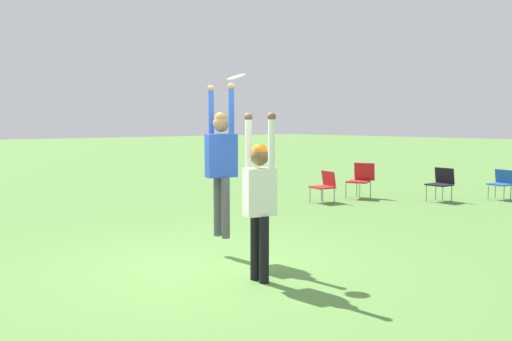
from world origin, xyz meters
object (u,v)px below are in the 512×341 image
object	(u,v)px
camping_chair_3	(441,181)
person_defending	(260,193)
person_jumping	(221,156)
camping_chair_4	(502,182)
camping_chair_2	(361,178)
frisbee	(236,77)
camping_chair_1	(325,184)

from	to	relation	value
camping_chair_3	person_defending	bearing A→B (deg)	106.95
person_jumping	camping_chair_4	bearing A→B (deg)	13.89
person_jumping	camping_chair_2	size ratio (longest dim) A/B	2.42
frisbee	camping_chair_2	world-z (taller)	frisbee
person_jumping	camping_chair_3	xyz separation A→B (m)	(-0.62, 7.25, -0.97)
frisbee	camping_chair_4	world-z (taller)	frisbee
person_defending	camping_chair_4	world-z (taller)	person_defending
person_jumping	camping_chair_2	bearing A→B (deg)	35.59
camping_chair_1	camping_chair_2	world-z (taller)	camping_chair_2
frisbee	camping_chair_2	size ratio (longest dim) A/B	0.28
camping_chair_2	camping_chair_3	distance (m)	1.97
camping_chair_2	camping_chair_3	world-z (taller)	camping_chair_2
person_jumping	person_defending	bearing A→B (deg)	-90.00
frisbee	camping_chair_1	distance (m)	6.08
person_jumping	camping_chair_4	xyz separation A→B (m)	(0.23, 8.68, -1.01)
camping_chair_4	frisbee	bearing A→B (deg)	100.10
camping_chair_2	camping_chair_4	world-z (taller)	camping_chair_2
person_defending	camping_chair_2	bearing A→B (deg)	-136.24
camping_chair_1	camping_chair_3	size ratio (longest dim) A/B	0.92
person_defending	camping_chair_2	distance (m)	7.43
person_jumping	frisbee	world-z (taller)	frisbee
person_defending	camping_chair_3	xyz separation A→B (m)	(-1.87, 7.60, -0.59)
frisbee	camping_chair_1	size ratio (longest dim) A/B	0.33
frisbee	camping_chair_2	xyz separation A→B (m)	(-2.69, 6.22, -2.03)
camping_chair_1	person_defending	bearing A→B (deg)	137.24
camping_chair_3	camping_chair_4	bearing A→B (deg)	-117.53
person_jumping	frisbee	xyz separation A→B (m)	(0.41, -0.04, 1.10)
camping_chair_1	camping_chair_4	xyz separation A→B (m)	(2.62, 3.77, 0.01)
camping_chair_1	camping_chair_4	distance (m)	4.59
frisbee	camping_chair_1	world-z (taller)	frisbee
person_jumping	person_defending	xyz separation A→B (m)	(1.25, -0.34, -0.38)
camping_chair_1	camping_chair_3	xyz separation A→B (m)	(1.78, 2.34, 0.05)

